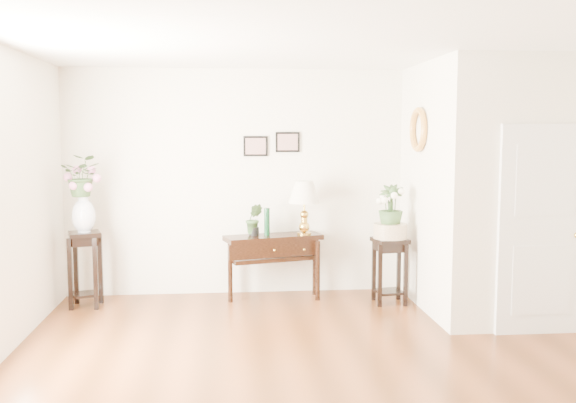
{
  "coord_description": "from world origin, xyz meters",
  "views": [
    {
      "loc": [
        -1.01,
        -5.24,
        2.0
      ],
      "look_at": [
        -0.38,
        1.3,
        1.31
      ],
      "focal_mm": 40.0,
      "sensor_mm": 36.0,
      "label": 1
    }
  ],
  "objects": [
    {
      "name": "ceiling",
      "position": [
        0.0,
        0.0,
        2.8
      ],
      "size": [
        6.0,
        5.5,
        0.02
      ],
      "primitive_type": "cube",
      "color": "white",
      "rests_on": "ground"
    },
    {
      "name": "art_print_left",
      "position": [
        -0.65,
        2.73,
        1.85
      ],
      "size": [
        0.3,
        0.02,
        0.25
      ],
      "primitive_type": "cube",
      "color": "black",
      "rests_on": "wall_back"
    },
    {
      "name": "potted_plant",
      "position": [
        -0.69,
        2.41,
        0.96
      ],
      "size": [
        0.22,
        0.18,
        0.37
      ],
      "primitive_type": "imported",
      "rotation": [
        0.0,
        0.0,
        -0.1
      ],
      "color": "#304E26",
      "rests_on": "console_table"
    },
    {
      "name": "art_print_right",
      "position": [
        -0.25,
        2.73,
        1.9
      ],
      "size": [
        0.3,
        0.02,
        0.25
      ],
      "primitive_type": "cube",
      "color": "black",
      "rests_on": "wall_back"
    },
    {
      "name": "wall_front",
      "position": [
        0.0,
        -2.75,
        1.4
      ],
      "size": [
        6.0,
        0.02,
        2.8
      ],
      "primitive_type": "cube",
      "color": "#EEE4CA",
      "rests_on": "ground"
    },
    {
      "name": "table_lamp",
      "position": [
        -0.08,
        2.41,
        1.13
      ],
      "size": [
        0.41,
        0.41,
        0.66
      ],
      "primitive_type": "cube",
      "rotation": [
        0.0,
        0.0,
        0.07
      ],
      "color": "#B18B35",
      "rests_on": "console_table"
    },
    {
      "name": "narcissus",
      "position": [
        0.9,
        2.06,
        1.15
      ],
      "size": [
        0.36,
        0.36,
        0.51
      ],
      "primitive_type": "imported",
      "rotation": [
        0.0,
        0.0,
        -0.33
      ],
      "color": "#304E26",
      "rests_on": "ceramic_bowl"
    },
    {
      "name": "ceramic_bowl",
      "position": [
        0.9,
        2.06,
        0.86
      ],
      "size": [
        0.49,
        0.49,
        0.18
      ],
      "primitive_type": "cylinder",
      "rotation": [
        0.0,
        0.0,
        -0.29
      ],
      "color": "#BBAD8E",
      "rests_on": "plant_stand_b"
    },
    {
      "name": "partition",
      "position": [
        2.1,
        1.77,
        1.4
      ],
      "size": [
        1.8,
        1.95,
        2.8
      ],
      "primitive_type": "cube",
      "color": "#EEE4CA",
      "rests_on": "floor"
    },
    {
      "name": "wall_back",
      "position": [
        0.0,
        2.75,
        1.4
      ],
      "size": [
        6.0,
        0.02,
        2.8
      ],
      "primitive_type": "cube",
      "color": "#EEE4CA",
      "rests_on": "ground"
    },
    {
      "name": "lily_arrangement",
      "position": [
        -2.65,
        2.24,
        1.52
      ],
      "size": [
        0.46,
        0.41,
        0.48
      ],
      "primitive_type": "imported",
      "rotation": [
        0.0,
        0.0,
        -0.08
      ],
      "color": "#304E26",
      "rests_on": "porcelain_vase"
    },
    {
      "name": "green_vase",
      "position": [
        -0.53,
        2.41,
        0.95
      ],
      "size": [
        0.07,
        0.07,
        0.33
      ],
      "primitive_type": "cylinder",
      "rotation": [
        0.0,
        0.0,
        -0.08
      ],
      "color": "black",
      "rests_on": "console_table"
    },
    {
      "name": "door",
      "position": [
        2.1,
        0.78,
        1.05
      ],
      "size": [
        0.9,
        0.05,
        2.1
      ],
      "primitive_type": "cube",
      "color": "silver",
      "rests_on": "floor"
    },
    {
      "name": "plant_stand_a",
      "position": [
        -2.65,
        2.24,
        0.44
      ],
      "size": [
        0.42,
        0.42,
        0.88
      ],
      "primitive_type": "cube",
      "rotation": [
        0.0,
        0.0,
        0.29
      ],
      "color": "black",
      "rests_on": "floor"
    },
    {
      "name": "plant_stand_b",
      "position": [
        0.9,
        2.06,
        0.39
      ],
      "size": [
        0.42,
        0.42,
        0.78
      ],
      "primitive_type": "cube",
      "rotation": [
        0.0,
        0.0,
        0.16
      ],
      "color": "black",
      "rests_on": "floor"
    },
    {
      "name": "wall_ornament",
      "position": [
        1.16,
        1.9,
        2.05
      ],
      "size": [
        0.07,
        0.51,
        0.51
      ],
      "primitive_type": "torus",
      "rotation": [
        0.0,
        1.57,
        0.0
      ],
      "color": "gold",
      "rests_on": "partition"
    },
    {
      "name": "porcelain_vase",
      "position": [
        -2.65,
        2.24,
        1.1
      ],
      "size": [
        0.3,
        0.3,
        0.46
      ],
      "primitive_type": null,
      "rotation": [
        0.0,
        0.0,
        0.13
      ],
      "color": "white",
      "rests_on": "plant_stand_a"
    },
    {
      "name": "floor",
      "position": [
        0.0,
        0.0,
        0.0
      ],
      "size": [
        6.0,
        5.5,
        0.02
      ],
      "primitive_type": "cube",
      "color": "brown",
      "rests_on": "ground"
    },
    {
      "name": "console_table",
      "position": [
        -0.45,
        2.41,
        0.39
      ],
      "size": [
        1.23,
        0.68,
        0.78
      ],
      "primitive_type": "cube",
      "rotation": [
        0.0,
        0.0,
        0.26
      ],
      "color": "black",
      "rests_on": "floor"
    }
  ]
}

